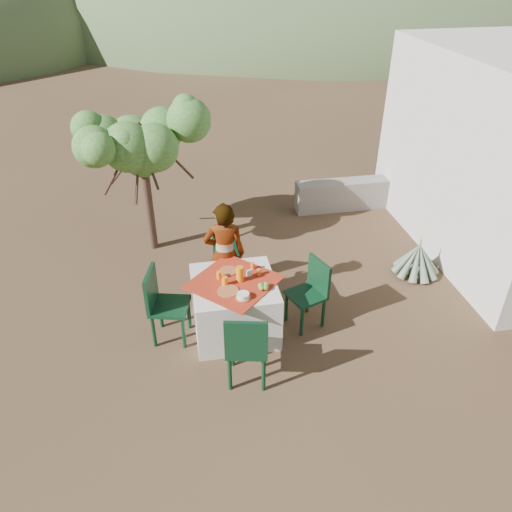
# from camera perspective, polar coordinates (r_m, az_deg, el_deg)

# --- Properties ---
(ground) EXTENTS (160.00, 160.00, 0.00)m
(ground) POSITION_cam_1_polar(r_m,az_deg,el_deg) (6.27, -8.40, -11.15)
(ground) COLOR #3C291B
(ground) RESTS_ON ground
(table) EXTENTS (1.30, 1.30, 0.76)m
(table) POSITION_cam_1_polar(r_m,az_deg,el_deg) (6.33, -2.47, -5.73)
(table) COLOR white
(table) RESTS_ON ground
(chair_far) EXTENTS (0.49, 0.49, 0.83)m
(chair_far) POSITION_cam_1_polar(r_m,az_deg,el_deg) (7.07, -3.58, -0.37)
(chair_far) COLOR black
(chair_far) RESTS_ON ground
(chair_near) EXTENTS (0.55, 0.55, 1.00)m
(chair_near) POSITION_cam_1_polar(r_m,az_deg,el_deg) (5.51, -1.05, -10.29)
(chair_near) COLOR black
(chair_near) RESTS_ON ground
(chair_left) EXTENTS (0.55, 0.55, 0.99)m
(chair_left) POSITION_cam_1_polar(r_m,az_deg,el_deg) (6.22, -10.65, -5.21)
(chair_left) COLOR black
(chair_left) RESTS_ON ground
(chair_right) EXTENTS (0.55, 0.55, 0.92)m
(chair_right) POSITION_cam_1_polar(r_m,az_deg,el_deg) (6.41, 6.30, -3.87)
(chair_right) COLOR black
(chair_right) RESTS_ON ground
(person) EXTENTS (0.59, 0.43, 1.51)m
(person) POSITION_cam_1_polar(r_m,az_deg,el_deg) (6.62, -3.59, 0.14)
(person) COLOR #8C6651
(person) RESTS_ON ground
(shrub_tree) EXTENTS (1.80, 1.77, 2.12)m
(shrub_tree) POSITION_cam_1_polar(r_m,az_deg,el_deg) (7.72, -12.44, 11.97)
(shrub_tree) COLOR #4B3025
(shrub_tree) RESTS_ON ground
(agave) EXTENTS (0.69, 0.70, 0.74)m
(agave) POSITION_cam_1_polar(r_m,az_deg,el_deg) (7.81, 17.94, -0.39)
(agave) COLOR slate
(agave) RESTS_ON ground
(stone_wall) EXTENTS (2.60, 0.35, 0.55)m
(stone_wall) POSITION_cam_1_polar(r_m,az_deg,el_deg) (9.59, 12.27, 7.05)
(stone_wall) COLOR gray
(stone_wall) RESTS_ON ground
(hill_near_right) EXTENTS (48.00, 48.00, 20.00)m
(hill_near_right) POSITION_cam_1_polar(r_m,az_deg,el_deg) (42.49, 6.60, 26.69)
(hill_near_right) COLOR #3C532E
(hill_near_right) RESTS_ON ground
(plate_far) EXTENTS (0.23, 0.23, 0.01)m
(plate_far) POSITION_cam_1_polar(r_m,az_deg,el_deg) (6.28, -3.16, -1.71)
(plate_far) COLOR brown
(plate_far) RESTS_ON table
(plate_near) EXTENTS (0.26, 0.26, 0.01)m
(plate_near) POSITION_cam_1_polar(r_m,az_deg,el_deg) (5.93, -3.20, -4.02)
(plate_near) COLOR brown
(plate_near) RESTS_ON table
(glass_far) EXTENTS (0.06, 0.06, 0.10)m
(glass_far) POSITION_cam_1_polar(r_m,az_deg,el_deg) (6.13, -4.26, -2.20)
(glass_far) COLOR orange
(glass_far) RESTS_ON table
(glass_near) EXTENTS (0.07, 0.07, 0.12)m
(glass_near) POSITION_cam_1_polar(r_m,az_deg,el_deg) (6.01, -3.60, -2.89)
(glass_near) COLOR orange
(glass_near) RESTS_ON table
(juice_pitcher) EXTENTS (0.09, 0.09, 0.20)m
(juice_pitcher) POSITION_cam_1_polar(r_m,az_deg,el_deg) (6.05, -1.87, -2.07)
(juice_pitcher) COLOR orange
(juice_pitcher) RESTS_ON table
(bowl_plate) EXTENTS (0.19, 0.19, 0.01)m
(bowl_plate) POSITION_cam_1_polar(r_m,az_deg,el_deg) (5.82, -1.48, -4.78)
(bowl_plate) COLOR brown
(bowl_plate) RESTS_ON table
(white_bowl) EXTENTS (0.15, 0.15, 0.05)m
(white_bowl) POSITION_cam_1_polar(r_m,az_deg,el_deg) (5.80, -1.48, -4.52)
(white_bowl) COLOR white
(white_bowl) RESTS_ON bowl_plate
(jar_left) EXTENTS (0.05, 0.05, 0.09)m
(jar_left) POSITION_cam_1_polar(r_m,az_deg,el_deg) (6.18, 0.30, -1.84)
(jar_left) COLOR orange
(jar_left) RESTS_ON table
(jar_right) EXTENTS (0.06, 0.06, 0.09)m
(jar_right) POSITION_cam_1_polar(r_m,az_deg,el_deg) (6.29, -0.37, -1.13)
(jar_right) COLOR orange
(jar_right) RESTS_ON table
(napkin_holder) EXTENTS (0.07, 0.05, 0.08)m
(napkin_holder) POSITION_cam_1_polar(r_m,az_deg,el_deg) (6.17, -0.77, -1.97)
(napkin_holder) COLOR white
(napkin_holder) RESTS_ON table
(fruit_cluster) EXTENTS (0.14, 0.13, 0.07)m
(fruit_cluster) POSITION_cam_1_polar(r_m,az_deg,el_deg) (5.95, 0.86, -3.50)
(fruit_cluster) COLOR olive
(fruit_cluster) RESTS_ON table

